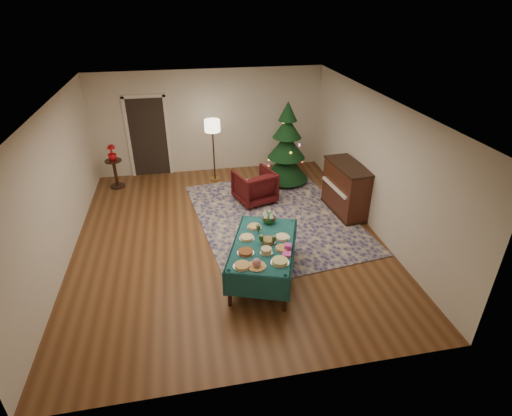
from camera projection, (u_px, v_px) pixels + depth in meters
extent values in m
plane|color=#593319|center=(228.00, 236.00, 8.15)|extent=(7.00, 7.00, 0.00)
plane|color=white|center=(223.00, 103.00, 6.85)|extent=(7.00, 7.00, 0.00)
plane|color=beige|center=(209.00, 122.00, 10.51)|extent=(6.00, 0.00, 6.00)
plane|color=beige|center=(264.00, 300.00, 4.49)|extent=(6.00, 0.00, 6.00)
plane|color=beige|center=(56.00, 188.00, 7.00)|extent=(0.00, 7.00, 7.00)
plane|color=beige|center=(374.00, 164.00, 8.00)|extent=(0.00, 7.00, 7.00)
cube|color=black|center=(149.00, 138.00, 10.39)|extent=(0.92, 0.02, 2.04)
cube|color=silver|center=(129.00, 138.00, 10.29)|extent=(0.08, 0.04, 2.14)
cube|color=silver|center=(168.00, 136.00, 10.45)|extent=(0.08, 0.04, 2.14)
cube|color=silver|center=(143.00, 96.00, 9.86)|extent=(1.08, 0.04, 0.08)
cube|color=#15154F|center=(274.00, 217.00, 8.81)|extent=(3.73, 4.59, 0.02)
cylinder|color=black|center=(229.00, 288.00, 6.19)|extent=(0.06, 0.06, 0.69)
cylinder|color=black|center=(246.00, 234.00, 7.58)|extent=(0.06, 0.06, 0.69)
cylinder|color=black|center=(285.00, 293.00, 6.09)|extent=(0.06, 0.06, 0.69)
cylinder|color=black|center=(291.00, 237.00, 7.47)|extent=(0.06, 0.06, 0.69)
cube|color=#123C3F|center=(263.00, 244.00, 6.68)|extent=(1.52, 1.98, 0.04)
cube|color=#123C3F|center=(269.00, 228.00, 7.52)|extent=(0.99, 0.36, 0.43)
cube|color=#123C3F|center=(256.00, 287.00, 6.02)|extent=(0.99, 0.36, 0.43)
cube|color=#123C3F|center=(293.00, 257.00, 6.71)|extent=(0.60, 1.68, 0.43)
cube|color=#123C3F|center=(235.00, 252.00, 6.83)|extent=(0.60, 1.68, 0.43)
cylinder|color=silver|center=(242.00, 266.00, 6.11)|extent=(0.28, 0.28, 0.01)
cylinder|color=tan|center=(242.00, 265.00, 6.10)|extent=(0.24, 0.24, 0.03)
cylinder|color=silver|center=(257.00, 267.00, 6.11)|extent=(0.30, 0.30, 0.01)
sphere|color=#CC727A|center=(257.00, 263.00, 6.07)|extent=(0.14, 0.14, 0.14)
cylinder|color=silver|center=(280.00, 262.00, 6.20)|extent=(0.29, 0.29, 0.01)
cylinder|color=#D8D172|center=(280.00, 261.00, 6.18)|extent=(0.25, 0.25, 0.05)
cylinder|color=silver|center=(246.00, 253.00, 6.42)|extent=(0.28, 0.28, 0.01)
cylinder|color=brown|center=(246.00, 252.00, 6.41)|extent=(0.24, 0.24, 0.04)
cylinder|color=silver|center=(266.00, 253.00, 6.42)|extent=(0.21, 0.21, 0.01)
cylinder|color=tan|center=(266.00, 250.00, 6.40)|extent=(0.18, 0.18, 0.08)
cylinder|color=silver|center=(282.00, 249.00, 6.52)|extent=(0.25, 0.25, 0.01)
cylinder|color=#B2844C|center=(282.00, 248.00, 6.52)|extent=(0.21, 0.21, 0.03)
cylinder|color=silver|center=(247.00, 238.00, 6.79)|extent=(0.26, 0.26, 0.01)
cylinder|color=#D8BF7F|center=(247.00, 237.00, 6.78)|extent=(0.22, 0.22, 0.04)
cylinder|color=silver|center=(268.00, 242.00, 6.70)|extent=(0.25, 0.25, 0.01)
cylinder|color=maroon|center=(268.00, 240.00, 6.69)|extent=(0.21, 0.21, 0.06)
cylinder|color=silver|center=(282.00, 238.00, 6.81)|extent=(0.27, 0.27, 0.01)
cylinder|color=#F2EACC|center=(282.00, 237.00, 6.80)|extent=(0.23, 0.23, 0.03)
cylinder|color=silver|center=(254.00, 227.00, 7.12)|extent=(0.26, 0.26, 0.01)
cylinder|color=tan|center=(254.00, 226.00, 7.11)|extent=(0.22, 0.22, 0.03)
cone|color=#2D471E|center=(258.00, 231.00, 6.93)|extent=(0.06, 0.06, 0.08)
cylinder|color=#2D471E|center=(258.00, 227.00, 6.90)|extent=(0.07, 0.07, 0.08)
cone|color=#2D471E|center=(274.00, 242.00, 6.63)|extent=(0.06, 0.06, 0.08)
cylinder|color=#2D471E|center=(274.00, 238.00, 6.59)|extent=(0.07, 0.07, 0.08)
cone|color=#2D471E|center=(261.00, 241.00, 6.65)|extent=(0.06, 0.06, 0.08)
cylinder|color=#2D471E|center=(261.00, 237.00, 6.61)|extent=(0.07, 0.07, 0.08)
cube|color=#EA41AA|center=(287.00, 254.00, 6.37)|extent=(0.18, 0.18, 0.04)
cube|color=#E63FAF|center=(288.00, 247.00, 6.50)|extent=(0.14, 0.14, 0.09)
sphere|color=#1E4C1E|center=(269.00, 218.00, 7.22)|extent=(0.24, 0.24, 0.24)
cone|color=white|center=(274.00, 213.00, 7.18)|extent=(0.09, 0.09, 0.11)
cone|color=white|center=(270.00, 211.00, 7.24)|extent=(0.09, 0.09, 0.11)
cone|color=white|center=(265.00, 212.00, 7.20)|extent=(0.09, 0.09, 0.11)
cone|color=white|center=(266.00, 215.00, 7.11)|extent=(0.09, 0.09, 0.11)
cone|color=white|center=(272.00, 215.00, 7.10)|extent=(0.09, 0.09, 0.11)
sphere|color=#B20C0F|center=(273.00, 215.00, 7.26)|extent=(0.06, 0.06, 0.06)
sphere|color=#B20C0F|center=(265.00, 215.00, 7.26)|extent=(0.06, 0.06, 0.06)
sphere|color=#B20C0F|center=(265.00, 219.00, 7.14)|extent=(0.06, 0.06, 0.06)
sphere|color=#B20C0F|center=(273.00, 219.00, 7.14)|extent=(0.06, 0.06, 0.06)
imported|color=#420E0F|center=(255.00, 185.00, 9.27)|extent=(1.04, 1.00, 0.86)
cylinder|color=#A57F3F|center=(215.00, 179.00, 10.56)|extent=(0.27, 0.27, 0.03)
cylinder|color=black|center=(214.00, 153.00, 10.22)|extent=(0.04, 0.04, 1.46)
cylinder|color=#FFEABF|center=(212.00, 126.00, 9.87)|extent=(0.39, 0.39, 0.29)
cylinder|color=black|center=(118.00, 186.00, 10.17)|extent=(0.36, 0.36, 0.04)
cylinder|color=black|center=(116.00, 174.00, 10.01)|extent=(0.08, 0.08, 0.67)
cylinder|color=black|center=(113.00, 161.00, 9.84)|extent=(0.40, 0.40, 0.03)
imported|color=red|center=(112.00, 156.00, 9.78)|extent=(0.22, 0.39, 0.22)
cylinder|color=black|center=(285.00, 179.00, 10.40)|extent=(0.13, 0.13, 0.17)
cone|color=black|center=(286.00, 165.00, 10.22)|extent=(1.35, 1.35, 0.73)
cone|color=black|center=(287.00, 145.00, 9.96)|extent=(1.11, 1.11, 0.63)
cone|color=black|center=(287.00, 127.00, 9.74)|extent=(0.84, 0.84, 0.52)
cone|color=black|center=(288.00, 111.00, 9.54)|extent=(0.54, 0.54, 0.47)
cube|color=black|center=(344.00, 210.00, 9.03)|extent=(0.68, 1.34, 0.07)
cube|color=#37190D|center=(346.00, 189.00, 8.77)|extent=(0.66, 1.32, 1.06)
cube|color=black|center=(349.00, 166.00, 8.51)|extent=(0.70, 1.36, 0.05)
cube|color=white|center=(335.00, 187.00, 8.67)|extent=(0.21, 1.10, 0.05)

